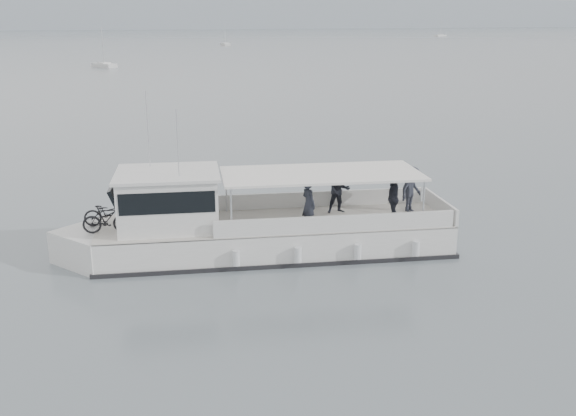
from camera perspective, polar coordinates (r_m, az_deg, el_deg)
name	(u,v)px	position (r m, az deg, el deg)	size (l,w,h in m)	color
ground	(357,221)	(27.26, 6.12, -1.14)	(1400.00, 1400.00, 0.00)	slate
headland	(7,12)	(582.59, -23.70, 15.68)	(1400.00, 90.00, 28.00)	#939EA8
tour_boat	(241,227)	(23.15, -4.20, -1.73)	(14.28, 6.73, 6.01)	silver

